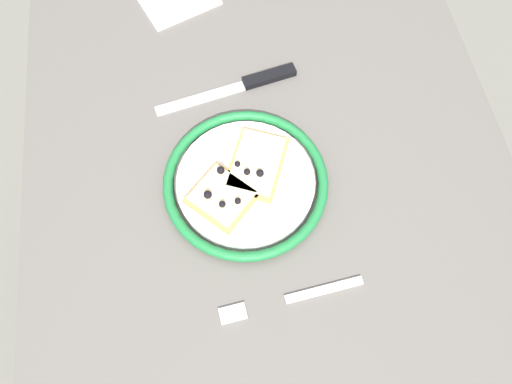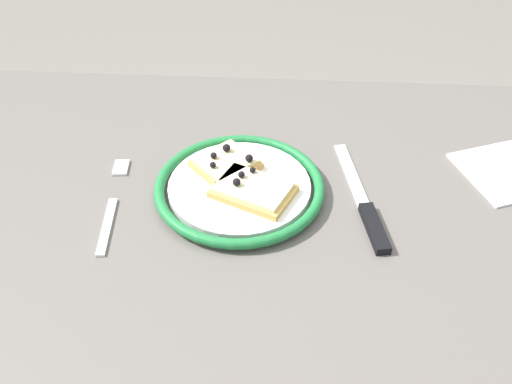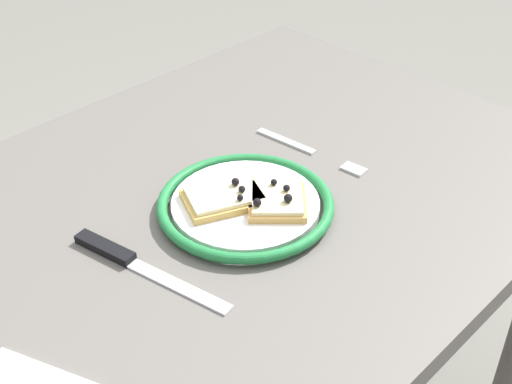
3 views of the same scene
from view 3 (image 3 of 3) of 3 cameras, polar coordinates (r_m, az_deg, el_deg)
dining_table at (r=1.05m, az=-1.48°, el=-4.19°), size 1.01×0.75×0.74m
plate at (r=0.95m, az=-0.87°, el=-1.06°), size 0.25×0.25×0.02m
pizza_slice_near at (r=0.93m, az=1.66°, el=-0.78°), size 0.11×0.11×0.03m
pizza_slice_far at (r=0.94m, az=-2.61°, el=-0.42°), size 0.13×0.11×0.03m
knife at (r=0.89m, az=-10.85°, el=-5.38°), size 0.06×0.24×0.01m
fork at (r=1.08m, az=4.52°, el=3.38°), size 0.04×0.20×0.00m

